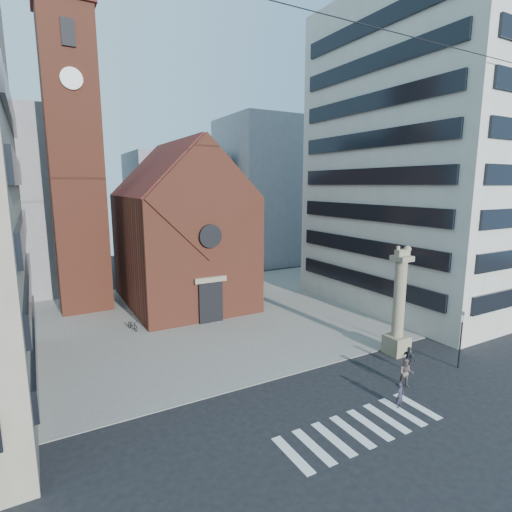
# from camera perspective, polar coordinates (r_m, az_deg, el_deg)

# --- Properties ---
(ground) EXTENTS (120.00, 120.00, 0.00)m
(ground) POSITION_cam_1_polar(r_m,az_deg,el_deg) (26.22, 8.99, -20.26)
(ground) COLOR black
(ground) RESTS_ON ground
(piazza) EXTENTS (46.00, 30.00, 0.05)m
(piazza) POSITION_cam_1_polar(r_m,az_deg,el_deg) (41.44, -7.60, -8.49)
(piazza) COLOR gray
(piazza) RESTS_ON ground
(zebra_crossing) EXTENTS (10.20, 3.20, 0.01)m
(zebra_crossing) POSITION_cam_1_polar(r_m,az_deg,el_deg) (24.64, 14.74, -22.66)
(zebra_crossing) COLOR white
(zebra_crossing) RESTS_ON ground
(church) EXTENTS (12.00, 16.65, 18.00)m
(church) POSITION_cam_1_polar(r_m,az_deg,el_deg) (45.26, -10.66, 3.36)
(church) COLOR brown
(church) RESTS_ON ground
(campanile) EXTENTS (5.50, 5.50, 31.20)m
(campanile) POSITION_cam_1_polar(r_m,az_deg,el_deg) (45.87, -24.44, 12.43)
(campanile) COLOR brown
(campanile) RESTS_ON ground
(building_right) EXTENTS (18.00, 22.00, 32.00)m
(building_right) POSITION_cam_1_polar(r_m,az_deg,el_deg) (48.43, 23.64, 12.63)
(building_right) COLOR beige
(building_right) RESTS_ON ground
(bg_block_mid) EXTENTS (14.00, 12.00, 18.00)m
(bg_block_mid) POSITION_cam_1_polar(r_m,az_deg,el_deg) (65.93, -11.31, 6.32)
(bg_block_mid) COLOR gray
(bg_block_mid) RESTS_ON ground
(bg_block_right) EXTENTS (16.00, 14.00, 24.00)m
(bg_block_right) POSITION_cam_1_polar(r_m,az_deg,el_deg) (69.77, 2.15, 9.17)
(bg_block_right) COLOR gray
(bg_block_right) RESTS_ON ground
(lion_column) EXTENTS (1.63, 1.60, 8.68)m
(lion_column) POSITION_cam_1_polar(r_m,az_deg,el_deg) (33.28, 19.69, -7.51)
(lion_column) COLOR gray
(lion_column) RESTS_ON ground
(traffic_light) EXTENTS (0.13, 0.16, 4.30)m
(traffic_light) POSITION_cam_1_polar(r_m,az_deg,el_deg) (32.92, 27.22, -10.41)
(traffic_light) COLOR black
(traffic_light) RESTS_ON ground
(pedestrian_0) EXTENTS (0.63, 0.47, 1.56)m
(pedestrian_0) POSITION_cam_1_polar(r_m,az_deg,el_deg) (26.77, 19.90, -18.18)
(pedestrian_0) COLOR #2A2837
(pedestrian_0) RESTS_ON ground
(pedestrian_1) EXTENTS (1.19, 1.19, 1.95)m
(pedestrian_1) POSITION_cam_1_polar(r_m,az_deg,el_deg) (29.14, 20.65, -15.39)
(pedestrian_1) COLOR #645650
(pedestrian_1) RESTS_ON ground
(pedestrian_2) EXTENTS (0.49, 1.07, 1.78)m
(pedestrian_2) POSITION_cam_1_polar(r_m,az_deg,el_deg) (31.57, 20.98, -13.54)
(pedestrian_2) COLOR #282930
(pedestrian_2) RESTS_ON ground
(scooter_0) EXTENTS (1.06, 1.84, 0.92)m
(scooter_0) POSITION_cam_1_polar(r_m,az_deg,el_deg) (38.86, -17.22, -9.40)
(scooter_0) COLOR black
(scooter_0) RESTS_ON piazza
(scooter_1) EXTENTS (0.92, 1.76, 1.02)m
(scooter_1) POSITION_cam_1_polar(r_m,az_deg,el_deg) (39.20, -14.71, -9.02)
(scooter_1) COLOR black
(scooter_1) RESTS_ON piazza
(scooter_2) EXTENTS (1.06, 1.84, 0.92)m
(scooter_2) POSITION_cam_1_polar(r_m,az_deg,el_deg) (39.64, -12.25, -8.78)
(scooter_2) COLOR black
(scooter_2) RESTS_ON piazza
(scooter_3) EXTENTS (0.92, 1.76, 1.02)m
(scooter_3) POSITION_cam_1_polar(r_m,az_deg,el_deg) (40.13, -9.85, -8.38)
(scooter_3) COLOR black
(scooter_3) RESTS_ON piazza
(scooter_4) EXTENTS (1.06, 1.84, 0.92)m
(scooter_4) POSITION_cam_1_polar(r_m,az_deg,el_deg) (40.71, -7.52, -8.12)
(scooter_4) COLOR black
(scooter_4) RESTS_ON piazza
(scooter_5) EXTENTS (0.92, 1.76, 1.02)m
(scooter_5) POSITION_cam_1_polar(r_m,az_deg,el_deg) (41.33, -5.26, -7.72)
(scooter_5) COLOR black
(scooter_5) RESTS_ON piazza
(scooter_6) EXTENTS (1.06, 1.84, 0.92)m
(scooter_6) POSITION_cam_1_polar(r_m,az_deg,el_deg) (42.04, -3.08, -7.45)
(scooter_6) COLOR black
(scooter_6) RESTS_ON piazza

